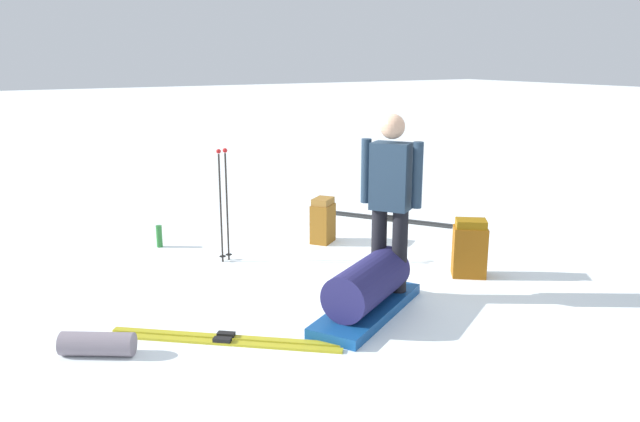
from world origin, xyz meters
The scene contains 10 objects.
ground_plane centered at (0.00, 0.00, 0.00)m, with size 80.00×80.00×0.00m, color white.
skier_standing centered at (-0.27, 0.79, 0.95)m, with size 0.37×0.49×1.70m.
ski_pair_near centered at (-2.00, -1.51, 0.01)m, with size 1.11×1.55×0.05m.
ski_pair_far centered at (1.38, 0.86, 0.01)m, with size 1.57×1.33×0.05m.
backpack_large_dark centered at (-0.67, -1.07, 0.27)m, with size 0.37×0.35×0.54m.
backpack_bright centered at (-1.34, 0.71, 0.29)m, with size 0.41×0.40×0.59m.
ski_poles_planted_near centered at (0.61, -1.01, 0.69)m, with size 0.15×0.09×1.24m.
gear_sled centered at (0.11, 1.00, 0.22)m, with size 1.43×1.09×0.49m.
sleeping_mat_rolled centered at (2.29, 0.60, 0.09)m, with size 0.18×0.18×0.55m, color slate.
thermos_bottle centered at (1.08, -1.88, 0.13)m, with size 0.07×0.07×0.26m, color #26702D.
Camera 1 is at (3.06, 5.17, 2.19)m, focal length 35.33 mm.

